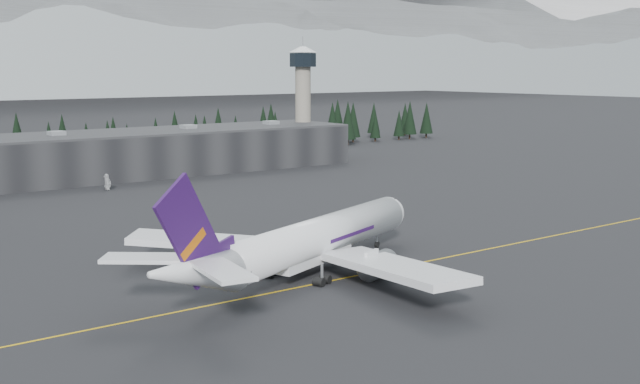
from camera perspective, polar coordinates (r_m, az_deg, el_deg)
ground at (r=128.02m, az=5.45°, el=-5.08°), size 1400.00×1400.00×0.00m
taxiline at (r=126.60m, az=6.07°, el=-5.24°), size 400.00×0.40×0.02m
terminal at (r=233.33m, az=-15.83°, el=2.49°), size 160.00×30.00×12.60m
control_tower at (r=271.13m, az=-1.22°, el=7.29°), size 10.00×10.00×37.70m
treeline at (r=267.85m, az=-18.76°, el=3.39°), size 360.00×20.00×15.00m
jet_main at (r=117.30m, az=-1.36°, el=-3.71°), size 60.73×54.21×18.52m
gse_vehicle_b at (r=209.95m, az=-14.84°, el=0.32°), size 4.25×1.91×1.42m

